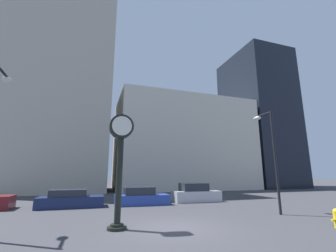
{
  "coord_description": "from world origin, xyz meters",
  "views": [
    {
      "loc": [
        -3.38,
        -9.32,
        2.17
      ],
      "look_at": [
        3.34,
        10.8,
        6.75
      ],
      "focal_mm": 24.0,
      "sensor_mm": 36.0,
      "label": 1
    }
  ],
  "objects": [
    {
      "name": "ground_plane",
      "position": [
        0.0,
        0.0,
        0.0
      ],
      "size": [
        200.0,
        200.0,
        0.0
      ],
      "primitive_type": "plane",
      "color": "#38383D"
    },
    {
      "name": "car_navy",
      "position": [
        -4.6,
        7.85,
        0.49
      ],
      "size": [
        4.2,
        1.91,
        1.17
      ],
      "rotation": [
        0.0,
        0.0,
        -0.01
      ],
      "color": "#19234C",
      "rests_on": "ground_plane"
    },
    {
      "name": "street_lamp_right",
      "position": [
        6.65,
        1.51,
        4.0
      ],
      "size": [
        0.36,
        1.57,
        5.96
      ],
      "color": "black",
      "rests_on": "ground_plane"
    },
    {
      "name": "building_storefront_row",
      "position": [
        10.1,
        24.0,
        6.79
      ],
      "size": [
        20.48,
        12.0,
        13.58
      ],
      "color": "beige",
      "rests_on": "ground_plane"
    },
    {
      "name": "street_clock",
      "position": [
        -2.27,
        0.52,
        3.12
      ],
      "size": [
        1.04,
        0.79,
        4.86
      ],
      "color": "black",
      "rests_on": "ground_plane"
    },
    {
      "name": "car_blue",
      "position": [
        0.2,
        7.72,
        0.53
      ],
      "size": [
        4.0,
        2.07,
        1.26
      ],
      "rotation": [
        0.0,
        0.0,
        -0.05
      ],
      "color": "#28429E",
      "rests_on": "ground_plane"
    },
    {
      "name": "building_tall_tower",
      "position": [
        -8.52,
        24.0,
        15.31
      ],
      "size": [
        13.85,
        12.0,
        30.62
      ],
      "color": "#BCB29E",
      "rests_on": "ground_plane"
    },
    {
      "name": "building_glass_modern",
      "position": [
        25.39,
        24.0,
        12.24
      ],
      "size": [
        9.07,
        12.0,
        24.47
      ],
      "color": "black",
      "rests_on": "ground_plane"
    },
    {
      "name": "car_silver",
      "position": [
        4.84,
        8.18,
        0.62
      ],
      "size": [
        3.9,
        1.85,
        1.47
      ],
      "rotation": [
        0.0,
        0.0,
        -0.03
      ],
      "color": "#BCBCC1",
      "rests_on": "ground_plane"
    }
  ]
}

